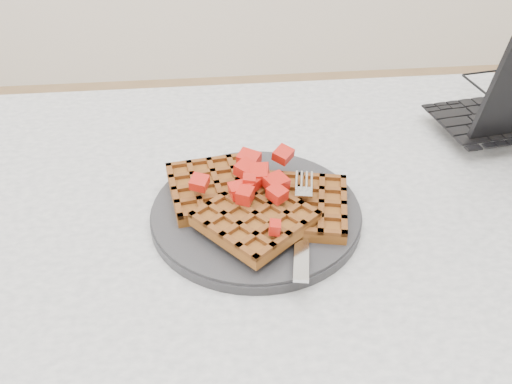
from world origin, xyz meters
The scene contains 5 objects.
table centered at (0.00, 0.00, 0.64)m, with size 1.20×0.80×0.75m.
plate centered at (-0.14, 0.04, 0.76)m, with size 0.25×0.25×0.02m, color #252528.
waffles centered at (-0.14, 0.03, 0.78)m, with size 0.23×0.21×0.03m.
strawberry_pile centered at (-0.14, 0.04, 0.80)m, with size 0.15×0.15×0.02m, color #970602, non-canonical shape.
fork centered at (-0.09, -0.01, 0.77)m, with size 0.02×0.18×0.02m, color silver, non-canonical shape.
Camera 1 is at (-0.19, -0.50, 1.19)m, focal length 40.00 mm.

